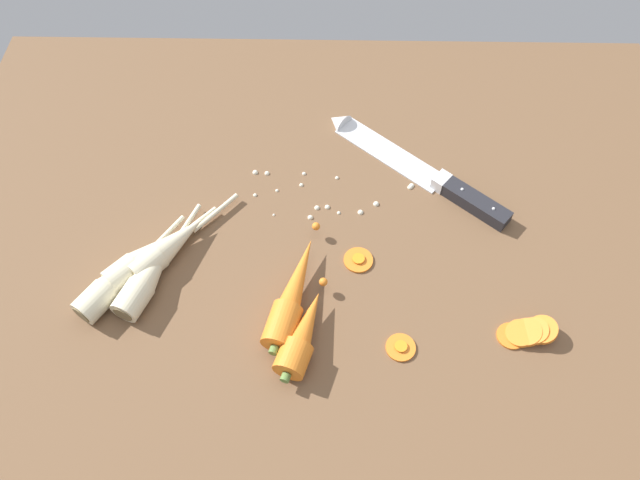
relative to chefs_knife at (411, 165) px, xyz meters
The scene contains 12 objects.
ground_plane 19.80cm from the chefs_knife, 137.12° to the right, with size 120.00×90.00×4.00cm, color brown.
chefs_knife is the anchor object (origin of this frame).
whole_carrot 30.59cm from the chefs_knife, 125.94° to the right, with size 8.22×20.87×4.20cm.
whole_carrot_second 34.83cm from the chefs_knife, 118.14° to the right, with size 7.68×15.12×4.20cm.
parsnip_front 43.52cm from the chefs_knife, 154.05° to the right, with size 14.68×15.55×4.00cm.
parsnip_mid_left 39.97cm from the chefs_knife, 154.46° to the right, with size 14.64×16.65×4.00cm.
parsnip_mid_right 43.95cm from the chefs_knife, 150.08° to the right, with size 9.87×19.97×4.00cm.
parsnip_back 48.24cm from the chefs_knife, 151.81° to the right, with size 13.01×18.27×4.00cm.
carrot_slice_stack 32.21cm from the chefs_knife, 65.14° to the right, with size 7.88×4.39×2.67cm.
carrot_slice_stray_near 31.58cm from the chefs_knife, 96.17° to the right, with size 4.00×4.00×0.70cm.
carrot_slice_stray_mid 19.90cm from the chefs_knife, 116.13° to the right, with size 4.27×4.27×0.70cm.
mince_crumbs 14.37cm from the chefs_knife, 155.88° to the right, with size 25.82×9.62×0.90cm.
Camera 1 is at (0.84, -50.08, 74.00)cm, focal length 33.54 mm.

